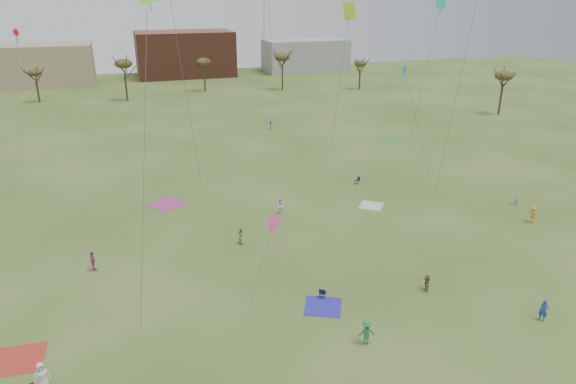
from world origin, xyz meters
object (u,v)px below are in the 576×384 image
object	(u,v)px
flyer_near_left	(42,376)
flyer_near_center	(366,332)
radio_tower	(266,2)
camp_chair_center	(323,295)
camp_chair_right	(357,182)
flyer_near_right	(544,310)

from	to	relation	value
flyer_near_left	flyer_near_center	bearing A→B (deg)	-28.35
flyer_near_left	radio_tower	size ratio (longest dim) A/B	0.04
flyer_near_center	flyer_near_left	bearing A→B (deg)	1.06
flyer_near_center	camp_chair_center	xyz separation A→B (m)	(-0.68, 6.19, -0.66)
camp_chair_center	flyer_near_left	bearing A→B (deg)	49.48
camp_chair_center	camp_chair_right	bearing A→B (deg)	-82.83
radio_tower	camp_chair_right	bearing A→B (deg)	-99.45
flyer_near_left	flyer_near_center	xyz separation A→B (m)	(20.34, -2.28, 0.02)
flyer_near_left	camp_chair_right	distance (m)	42.33
camp_chair_right	radio_tower	world-z (taller)	radio_tower
camp_chair_center	radio_tower	world-z (taller)	radio_tower
camp_chair_center	camp_chair_right	size ratio (longest dim) A/B	1.00
flyer_near_right	radio_tower	bearing A→B (deg)	135.96
flyer_near_center	camp_chair_right	size ratio (longest dim) A/B	2.11
flyer_near_center	radio_tower	distance (m)	132.80
flyer_near_right	camp_chair_center	xyz separation A→B (m)	(-14.07, 7.73, -0.58)
flyer_near_right	radio_tower	xyz separation A→B (m)	(16.01, 129.76, 18.37)
radio_tower	flyer_near_right	bearing A→B (deg)	-97.03
camp_chair_center	camp_chair_right	xyz separation A→B (m)	(13.49, 22.40, 0.00)
flyer_near_right	camp_chair_center	size ratio (longest dim) A/B	1.93
flyer_near_left	camp_chair_center	distance (m)	20.06
flyer_near_right	camp_chair_right	distance (m)	30.14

